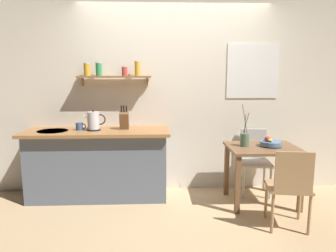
% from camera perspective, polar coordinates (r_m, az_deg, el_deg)
% --- Properties ---
extents(ground_plane, '(14.00, 14.00, 0.00)m').
position_cam_1_polar(ground_plane, '(4.14, 1.59, -13.66)').
color(ground_plane, tan).
extents(back_wall, '(6.80, 0.11, 2.70)m').
position_cam_1_polar(back_wall, '(4.47, 3.68, 5.98)').
color(back_wall, silver).
rests_on(back_wall, ground_plane).
extents(kitchen_counter, '(1.83, 0.63, 0.90)m').
position_cam_1_polar(kitchen_counter, '(4.34, -12.10, -6.42)').
color(kitchen_counter, slate).
rests_on(kitchen_counter, ground_plane).
extents(wall_shelf, '(0.94, 0.20, 0.32)m').
position_cam_1_polar(wall_shelf, '(4.31, -9.70, 9.02)').
color(wall_shelf, brown).
extents(dining_table, '(0.84, 0.68, 0.72)m').
position_cam_1_polar(dining_table, '(4.19, 16.12, -5.24)').
color(dining_table, brown).
rests_on(dining_table, ground_plane).
extents(dining_chair_near, '(0.48, 0.47, 0.86)m').
position_cam_1_polar(dining_chair_near, '(3.62, 20.48, -9.56)').
color(dining_chair_near, tan).
rests_on(dining_chair_near, ground_plane).
extents(dining_chair_far, '(0.44, 0.44, 0.85)m').
position_cam_1_polar(dining_chair_far, '(4.56, 14.74, -5.37)').
color(dining_chair_far, silver).
rests_on(dining_chair_far, ground_plane).
extents(fruit_bowl, '(0.26, 0.26, 0.13)m').
position_cam_1_polar(fruit_bowl, '(4.20, 17.36, -2.76)').
color(fruit_bowl, '#51759E').
rests_on(fruit_bowl, dining_table).
extents(twig_vase, '(0.11, 0.11, 0.52)m').
position_cam_1_polar(twig_vase, '(4.11, 13.20, -2.28)').
color(twig_vase, '#567056').
rests_on(twig_vase, dining_table).
extents(electric_kettle, '(0.26, 0.17, 0.26)m').
position_cam_1_polar(electric_kettle, '(4.19, -12.81, 0.82)').
color(electric_kettle, black).
rests_on(electric_kettle, kitchen_counter).
extents(knife_block, '(0.11, 0.17, 0.31)m').
position_cam_1_polar(knife_block, '(4.21, -7.63, 1.07)').
color(knife_block, brown).
rests_on(knife_block, kitchen_counter).
extents(coffee_mug_by_sink, '(0.13, 0.09, 0.09)m').
position_cam_1_polar(coffee_mug_by_sink, '(4.27, -15.14, -0.06)').
color(coffee_mug_by_sink, '#3D5B89').
rests_on(coffee_mug_by_sink, kitchen_counter).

